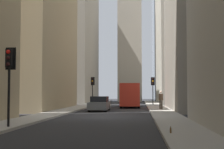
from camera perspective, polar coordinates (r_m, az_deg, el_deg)
name	(u,v)px	position (r m, az deg, el deg)	size (l,w,h in m)	color
ground_plane	(106,117)	(24.42, -1.07, -7.36)	(135.00, 135.00, 0.00)	#262628
sidewalk_right	(47,115)	(25.28, -11.35, -7.00)	(90.00, 2.20, 0.14)	#A8A399
sidewalk_left	(167,116)	(24.37, 9.60, -7.16)	(90.00, 2.20, 0.14)	#A8A399
building_left_far	(187,10)	(58.09, 12.95, 10.98)	(19.17, 10.50, 31.80)	beige
building_right_far	(65,40)	(58.12, -8.29, 5.94)	(16.36, 10.00, 21.92)	gray
building_right_midfar	(19,19)	(37.43, -15.99, 9.31)	(15.21, 10.00, 19.59)	#9E8966
church_spire	(130,3)	(66.13, 3.12, 12.31)	(5.06, 5.06, 37.15)	gray
delivery_truck	(130,95)	(39.31, 3.24, -3.64)	(6.46, 2.25, 2.84)	red
hatchback_grey	(99,104)	(31.85, -2.21, -5.19)	(4.30, 1.78, 1.42)	slate
traffic_light_foreground	(9,68)	(16.66, -17.52, 1.09)	(0.43, 0.52, 3.87)	black
traffic_light_midblock	(153,84)	(44.49, 7.15, -1.74)	(0.43, 0.52, 3.73)	black
traffic_light_far_junction	(93,84)	(44.92, -3.42, -1.74)	(0.43, 0.52, 3.77)	black
pedestrian	(161,99)	(32.80, 8.54, -4.29)	(0.26, 0.44, 1.80)	#473D33
discarded_bottle	(171,130)	(13.62, 10.21, -9.59)	(0.07, 0.07, 0.27)	brown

